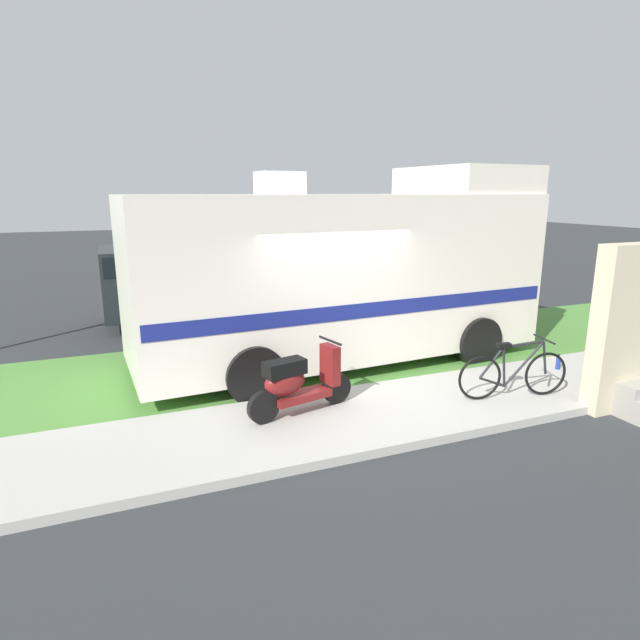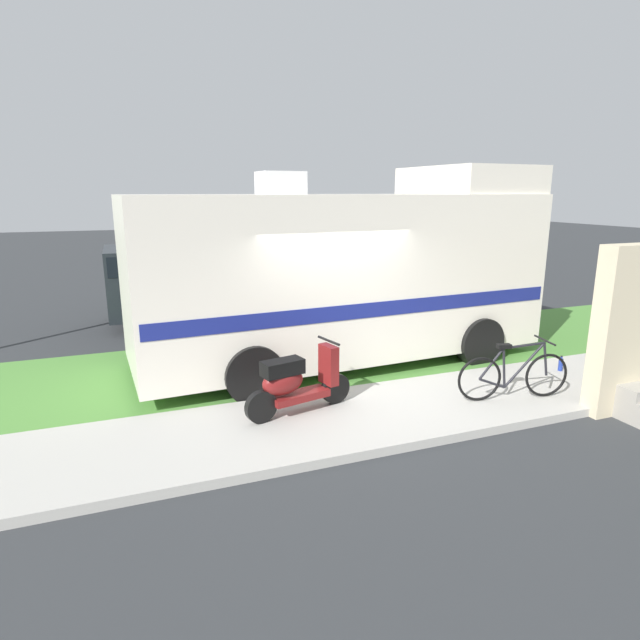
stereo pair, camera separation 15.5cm
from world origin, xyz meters
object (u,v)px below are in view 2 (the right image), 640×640
scooter (296,382)px  pickup_truck_near (202,280)px  motorhome_rv (345,272)px  pickup_truck_far (305,255)px  bicycle (513,374)px  bottle_green (561,364)px

scooter → pickup_truck_near: 6.51m
motorhome_rv → pickup_truck_far: bearing=75.7°
pickup_truck_near → pickup_truck_far: bearing=43.6°
scooter → pickup_truck_near: bearing=92.4°
scooter → bicycle: (3.13, -0.62, -0.08)m
pickup_truck_far → bicycle: bearing=-93.1°
scooter → pickup_truck_far: 10.95m
scooter → pickup_truck_far: (3.72, 10.29, 0.42)m
motorhome_rv → scooter: (-1.65, -2.15, -1.11)m
motorhome_rv → scooter: bearing=-127.5°
scooter → pickup_truck_far: size_ratio=0.31×
motorhome_rv → pickup_truck_far: (2.07, 8.14, -0.69)m
bicycle → bottle_green: (1.63, 0.71, -0.26)m
motorhome_rv → bicycle: motorhome_rv is taller
pickup_truck_far → bottle_green: bearing=-84.2°
pickup_truck_far → pickup_truck_near: bearing=-136.4°
bicycle → bottle_green: bicycle is taller
motorhome_rv → pickup_truck_far: motorhome_rv is taller
bicycle → bottle_green: bearing=23.6°
bicycle → pickup_truck_near: 7.90m
pickup_truck_near → bottle_green: size_ratio=21.78×
motorhome_rv → bottle_green: motorhome_rv is taller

